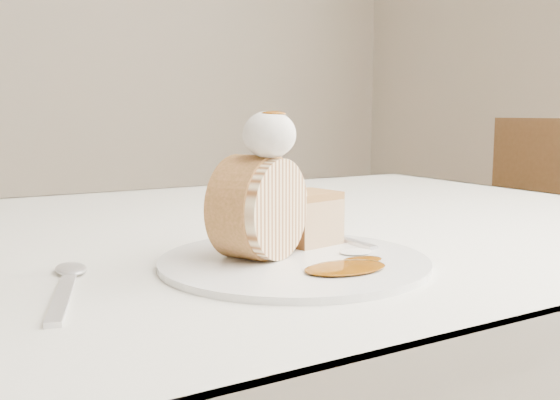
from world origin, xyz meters
TOP-DOWN VIEW (x-y plane):
  - table at (0.00, 0.20)m, footprint 1.40×0.90m
  - chair_end at (0.96, 0.46)m, footprint 0.44×0.44m
  - plate at (-0.01, -0.02)m, footprint 0.31×0.31m
  - roulade_slice at (-0.03, -0.00)m, footprint 0.11×0.10m
  - cake_chunk at (0.04, 0.03)m, footprint 0.07×0.06m
  - whipped_cream at (-0.03, -0.02)m, footprint 0.05×0.05m
  - caramel_drizzle at (-0.03, -0.02)m, footprint 0.03×0.02m
  - caramel_pool at (0.01, -0.09)m, footprint 0.09×0.07m
  - fork at (0.09, 0.02)m, footprint 0.02×0.16m
  - spoon at (-0.23, -0.03)m, footprint 0.07×0.17m

SIDE VIEW (x-z plane):
  - chair_end at x=0.96m, z-range 0.06..0.95m
  - table at x=0.00m, z-range 0.29..1.04m
  - spoon at x=-0.23m, z-range 0.75..0.75m
  - plate at x=-0.01m, z-range 0.75..0.76m
  - fork at x=0.09m, z-range 0.76..0.76m
  - caramel_pool at x=0.01m, z-range 0.76..0.76m
  - cake_chunk at x=0.04m, z-range 0.76..0.81m
  - roulade_slice at x=-0.03m, z-range 0.76..0.86m
  - whipped_cream at x=-0.03m, z-range 0.86..0.90m
  - caramel_drizzle at x=-0.03m, z-range 0.90..0.91m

